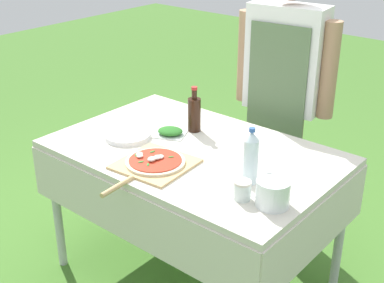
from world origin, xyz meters
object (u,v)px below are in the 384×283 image
object	(u,v)px
mixing_tub	(273,193)
herb_container	(170,132)
water_bottle	(251,157)
sauce_jar	(242,191)
prep_table	(194,164)
person_cook	(284,85)
plate_stack	(128,135)
pizza_on_peel	(154,163)
oil_bottle	(194,114)

from	to	relation	value
mixing_tub	herb_container	bearing A→B (deg)	162.17
water_bottle	sauce_jar	bearing A→B (deg)	-67.40
prep_table	person_cook	bearing A→B (deg)	84.74
sauce_jar	water_bottle	bearing A→B (deg)	112.60
prep_table	person_cook	xyz separation A→B (m)	(0.07, 0.75, 0.25)
mixing_tub	plate_stack	xyz separation A→B (m)	(-0.97, 0.09, -0.05)
person_cook	herb_container	world-z (taller)	person_cook
prep_table	herb_container	world-z (taller)	herb_container
water_bottle	pizza_on_peel	bearing A→B (deg)	-159.64
herb_container	sauce_jar	size ratio (longest dim) A/B	2.34
mixing_tub	plate_stack	bearing A→B (deg)	174.69
herb_container	mixing_tub	bearing A→B (deg)	-17.83
prep_table	oil_bottle	distance (m)	0.30
prep_table	plate_stack	size ratio (longest dim) A/B	5.82
pizza_on_peel	sauce_jar	world-z (taller)	sauce_jar
herb_container	sauce_jar	distance (m)	0.75
sauce_jar	oil_bottle	bearing A→B (deg)	145.48
oil_bottle	plate_stack	xyz separation A→B (m)	(-0.22, -0.30, -0.09)
water_bottle	herb_container	xyz separation A→B (m)	(-0.63, 0.16, -0.11)
prep_table	pizza_on_peel	distance (m)	0.29
plate_stack	herb_container	bearing A→B (deg)	48.05
mixing_tub	sauce_jar	world-z (taller)	mixing_tub
pizza_on_peel	sauce_jar	size ratio (longest dim) A/B	6.39
prep_table	oil_bottle	size ratio (longest dim) A/B	5.76
prep_table	mixing_tub	size ratio (longest dim) A/B	10.17
sauce_jar	prep_table	bearing A→B (deg)	152.70
oil_bottle	mixing_tub	distance (m)	0.85
oil_bottle	sauce_jar	size ratio (longest dim) A/B	2.97
plate_stack	prep_table	bearing A→B (deg)	17.65
person_cook	oil_bottle	distance (m)	0.61
pizza_on_peel	mixing_tub	world-z (taller)	mixing_tub
pizza_on_peel	herb_container	bearing A→B (deg)	115.05
oil_bottle	mixing_tub	size ratio (longest dim) A/B	1.77
herb_container	oil_bottle	bearing A→B (deg)	64.71
water_bottle	plate_stack	distance (m)	0.79
pizza_on_peel	mixing_tub	distance (m)	0.63
pizza_on_peel	herb_container	distance (m)	0.37
oil_bottle	plate_stack	size ratio (longest dim) A/B	1.01
mixing_tub	sauce_jar	size ratio (longest dim) A/B	1.68
herb_container	mixing_tub	xyz separation A→B (m)	(0.81, -0.26, 0.04)
herb_container	sauce_jar	bearing A→B (deg)	-23.61
plate_stack	pizza_on_peel	bearing A→B (deg)	-23.89
water_bottle	plate_stack	size ratio (longest dim) A/B	1.06
person_cook	oil_bottle	world-z (taller)	person_cook
prep_table	water_bottle	distance (m)	0.48
prep_table	person_cook	size ratio (longest dim) A/B	0.89
mixing_tub	sauce_jar	xyz separation A→B (m)	(-0.13, -0.04, -0.02)
prep_table	herb_container	distance (m)	0.24
pizza_on_peel	plate_stack	xyz separation A→B (m)	(-0.34, 0.15, -0.00)
pizza_on_peel	mixing_tub	bearing A→B (deg)	0.77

